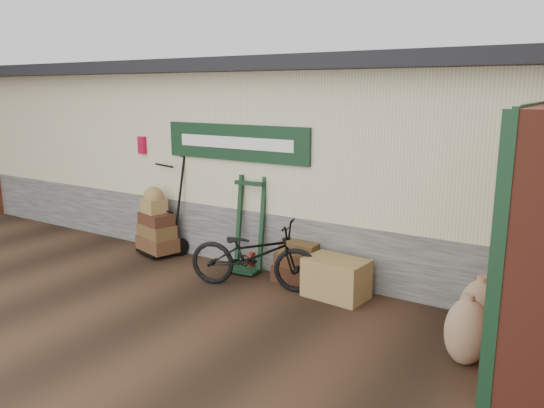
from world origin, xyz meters
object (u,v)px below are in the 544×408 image
at_px(porter_trolley, 166,203).
at_px(bicycle, 254,251).
at_px(green_barrow, 249,225).
at_px(suitcase_stack, 298,261).
at_px(wicker_hamper, 336,278).

distance_m(porter_trolley, bicycle, 2.29).
bearing_deg(green_barrow, porter_trolley, 174.67).
height_order(porter_trolley, suitcase_stack, porter_trolley).
bearing_deg(green_barrow, wicker_hamper, -14.38).
height_order(porter_trolley, wicker_hamper, porter_trolley).
bearing_deg(bicycle, wicker_hamper, -92.01).
bearing_deg(suitcase_stack, green_barrow, -179.95).
bearing_deg(porter_trolley, wicker_hamper, 10.82).
distance_m(porter_trolley, suitcase_stack, 2.64).
distance_m(suitcase_stack, bicycle, 0.73).
xyz_separation_m(porter_trolley, bicycle, (2.19, -0.57, -0.32)).
xyz_separation_m(porter_trolley, wicker_hamper, (3.32, -0.26, -0.59)).
bearing_deg(porter_trolley, bicycle, 0.74).
distance_m(green_barrow, wicker_hamper, 1.69).
relative_size(porter_trolley, suitcase_stack, 2.55).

